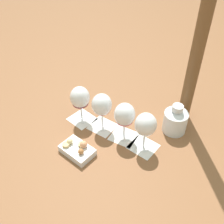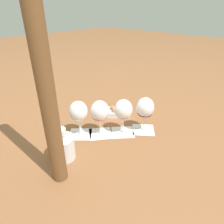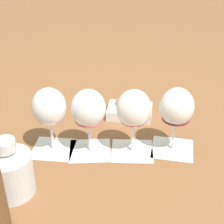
# 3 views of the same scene
# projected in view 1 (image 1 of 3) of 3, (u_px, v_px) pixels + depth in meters

# --- Properties ---
(ground_plane) EXTENTS (8.00, 8.00, 0.00)m
(ground_plane) POSITION_uv_depth(u_px,v_px,m) (112.00, 132.00, 1.30)
(ground_plane) COLOR brown
(tasting_card_0) EXTENTS (0.16, 0.16, 0.00)m
(tasting_card_0) POSITION_uv_depth(u_px,v_px,m) (143.00, 147.00, 1.23)
(tasting_card_0) COLOR white
(tasting_card_0) RESTS_ON ground_plane
(tasting_card_1) EXTENTS (0.16, 0.16, 0.00)m
(tasting_card_1) POSITION_uv_depth(u_px,v_px,m) (124.00, 136.00, 1.28)
(tasting_card_1) COLOR white
(tasting_card_1) RESTS_ON ground_plane
(tasting_card_2) EXTENTS (0.16, 0.16, 0.00)m
(tasting_card_2) POSITION_uv_depth(u_px,v_px,m) (102.00, 126.00, 1.33)
(tasting_card_2) COLOR white
(tasting_card_2) RESTS_ON ground_plane
(tasting_card_3) EXTENTS (0.16, 0.16, 0.00)m
(tasting_card_3) POSITION_uv_depth(u_px,v_px,m) (82.00, 119.00, 1.37)
(tasting_card_3) COLOR white
(tasting_card_3) RESTS_ON ground_plane
(wine_glass_0) EXTENTS (0.09, 0.09, 0.19)m
(wine_glass_0) POSITION_uv_depth(u_px,v_px,m) (146.00, 126.00, 1.15)
(wine_glass_0) COLOR white
(wine_glass_0) RESTS_ON tasting_card_0
(wine_glass_1) EXTENTS (0.09, 0.09, 0.19)m
(wine_glass_1) POSITION_uv_depth(u_px,v_px,m) (125.00, 116.00, 1.19)
(wine_glass_1) COLOR white
(wine_glass_1) RESTS_ON tasting_card_1
(wine_glass_2) EXTENTS (0.09, 0.09, 0.19)m
(wine_glass_2) POSITION_uv_depth(u_px,v_px,m) (102.00, 106.00, 1.24)
(wine_glass_2) COLOR white
(wine_glass_2) RESTS_ON tasting_card_2
(wine_glass_3) EXTENTS (0.09, 0.09, 0.19)m
(wine_glass_3) POSITION_uv_depth(u_px,v_px,m) (80.00, 98.00, 1.28)
(wine_glass_3) COLOR white
(wine_glass_3) RESTS_ON tasting_card_3
(ceramic_vase) EXTENTS (0.11, 0.11, 0.15)m
(ceramic_vase) POSITION_uv_depth(u_px,v_px,m) (175.00, 120.00, 1.27)
(ceramic_vase) COLOR silver
(ceramic_vase) RESTS_ON ground_plane
(snack_dish) EXTENTS (0.16, 0.17, 0.06)m
(snack_dish) POSITION_uv_depth(u_px,v_px,m) (77.00, 150.00, 1.19)
(snack_dish) COLOR silver
(snack_dish) RESTS_ON ground_plane
(umbrella_pole) EXTENTS (0.06, 0.06, 0.96)m
(umbrella_pole) POSITION_uv_depth(u_px,v_px,m) (204.00, 23.00, 1.07)
(umbrella_pole) COLOR brown
(umbrella_pole) RESTS_ON ground_plane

